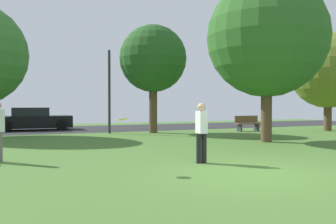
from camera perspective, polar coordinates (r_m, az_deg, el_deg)
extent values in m
plane|color=#47702D|center=(8.39, 13.66, -9.74)|extent=(44.00, 44.00, 0.00)
cube|color=#28282B|center=(23.20, -10.48, -2.63)|extent=(44.00, 6.40, 0.01)
cylinder|color=brown|center=(15.38, 15.61, 0.34)|extent=(0.46, 0.46, 2.70)
sphere|color=#2D6023|center=(15.63, 15.68, 11.55)|extent=(5.01, 5.01, 5.01)
cylinder|color=brown|center=(22.96, 24.40, 0.10)|extent=(0.45, 0.45, 2.31)
sphere|color=olive|center=(23.04, 24.46, 6.13)|extent=(4.44, 4.44, 4.44)
cylinder|color=brown|center=(19.46, -2.42, 0.88)|extent=(0.45, 0.45, 2.89)
sphere|color=#23511E|center=(19.61, -2.43, 8.62)|extent=(3.69, 3.69, 3.69)
cylinder|color=slate|center=(10.83, -25.52, -5.10)|extent=(0.14, 0.14, 0.83)
cylinder|color=black|center=(9.60, 4.99, -5.87)|extent=(0.14, 0.14, 0.81)
cylinder|color=black|center=(9.67, 5.85, -5.82)|extent=(0.14, 0.14, 0.81)
cube|color=silver|center=(9.57, 5.43, -1.65)|extent=(0.23, 0.33, 0.60)
sphere|color=tan|center=(9.55, 5.44, 0.82)|extent=(0.22, 0.22, 0.22)
cylinder|color=yellow|center=(8.30, -7.41, -1.20)|extent=(0.38, 0.38, 0.07)
cube|color=black|center=(22.92, -20.79, -1.48)|extent=(4.34, 1.80, 0.72)
cube|color=black|center=(22.89, -21.34, 0.05)|extent=(2.08, 1.59, 0.51)
cylinder|color=black|center=(23.93, -17.22, -1.79)|extent=(0.64, 0.22, 0.64)
cylinder|color=black|center=(22.14, -16.77, -2.04)|extent=(0.64, 0.22, 0.64)
cylinder|color=black|center=(23.83, -24.51, -1.86)|extent=(0.64, 0.22, 0.64)
cylinder|color=black|center=(22.03, -24.66, -2.12)|extent=(0.64, 0.22, 0.64)
cube|color=brown|center=(21.14, 12.83, -1.82)|extent=(1.60, 0.44, 0.06)
cube|color=brown|center=(21.29, 12.52, -1.12)|extent=(1.60, 0.06, 0.40)
cube|color=#333338|center=(21.51, 14.13, -2.37)|extent=(0.10, 0.40, 0.45)
cube|color=#333338|center=(20.81, 11.48, -2.48)|extent=(0.10, 0.40, 0.45)
cylinder|color=#2D2D33|center=(19.35, -9.46, 3.24)|extent=(0.14, 0.14, 4.50)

